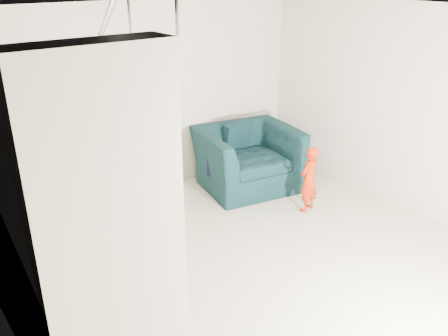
{
  "coord_description": "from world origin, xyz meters",
  "views": [
    {
      "loc": [
        -3.03,
        -2.94,
        3.08
      ],
      "look_at": [
        0.15,
        1.2,
        0.85
      ],
      "focal_mm": 38.0,
      "sensor_mm": 36.0,
      "label": 1
    }
  ],
  "objects_px": {
    "armchair": "(247,158)",
    "staircase": "(68,243)",
    "side_table": "(304,158)",
    "toddler": "(309,179)"
  },
  "relations": [
    {
      "from": "armchair",
      "to": "toddler",
      "type": "height_order",
      "value": "toddler"
    },
    {
      "from": "side_table",
      "to": "staircase",
      "type": "relative_size",
      "value": 0.11
    },
    {
      "from": "staircase",
      "to": "side_table",
      "type": "bearing_deg",
      "value": 16.7
    },
    {
      "from": "armchair",
      "to": "toddler",
      "type": "bearing_deg",
      "value": -70.38
    },
    {
      "from": "toddler",
      "to": "armchair",
      "type": "bearing_deg",
      "value": -95.97
    },
    {
      "from": "armchair",
      "to": "side_table",
      "type": "height_order",
      "value": "armchair"
    },
    {
      "from": "armchair",
      "to": "staircase",
      "type": "relative_size",
      "value": 0.38
    },
    {
      "from": "toddler",
      "to": "side_table",
      "type": "xyz_separation_m",
      "value": [
        0.88,
        0.89,
        -0.19
      ]
    },
    {
      "from": "armchair",
      "to": "toddler",
      "type": "relative_size",
      "value": 1.51
    },
    {
      "from": "armchair",
      "to": "side_table",
      "type": "bearing_deg",
      "value": 0.86
    }
  ]
}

